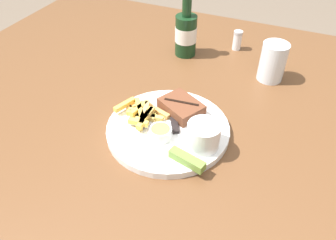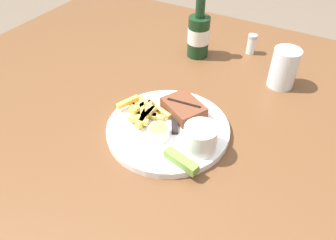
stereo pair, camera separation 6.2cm
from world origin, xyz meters
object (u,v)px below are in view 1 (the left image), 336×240
dinner_plate (168,129)px  salt_shaker (237,40)px  dipping_sauce_cup (160,132)px  pickle_spear (187,160)px  beer_bottle (186,33)px  drinking_glass (273,62)px  knife_utensil (173,115)px  steak_portion (181,107)px  coleslaw_cup (204,135)px  fork_utensil (136,124)px

dinner_plate → salt_shaker: salt_shaker is taller
dipping_sauce_cup → pickle_spear: size_ratio=0.58×
pickle_spear → beer_bottle: size_ratio=0.41×
dipping_sauce_cup → drinking_glass: bearing=63.9°
dinner_plate → dipping_sauce_cup: size_ratio=5.96×
knife_utensil → salt_shaker: bearing=-37.0°
dinner_plate → beer_bottle: beer_bottle is taller
steak_portion → drinking_glass: size_ratio=1.12×
drinking_glass → coleslaw_cup: bearing=-103.3°
dinner_plate → pickle_spear: size_ratio=3.44×
pickle_spear → drinking_glass: 0.44m
dinner_plate → dipping_sauce_cup: (-0.00, -0.04, 0.02)m
dinner_plate → pickle_spear: (0.08, -0.09, 0.02)m
dipping_sauce_cup → salt_shaker: salt_shaker is taller
salt_shaker → steak_portion: bearing=-95.7°
knife_utensil → salt_shaker: size_ratio=2.33×
dipping_sauce_cup → knife_utensil: (-0.00, 0.08, -0.01)m
drinking_glass → pickle_spear: bearing=-103.2°
dinner_plate → fork_utensil: size_ratio=2.28×
coleslaw_cup → steak_portion: bearing=133.8°
dipping_sauce_cup → drinking_glass: drinking_glass is taller
coleslaw_cup → pickle_spear: 0.07m
coleslaw_cup → drinking_glass: drinking_glass is taller
beer_bottle → salt_shaker: 0.18m
pickle_spear → knife_utensil: (-0.09, 0.13, -0.01)m
fork_utensil → drinking_glass: drinking_glass is taller
beer_bottle → drinking_glass: 0.29m
fork_utensil → dipping_sauce_cup: bearing=-32.1°
pickle_spear → salt_shaker: 0.56m
coleslaw_cup → dipping_sauce_cup: (-0.10, -0.01, -0.02)m
beer_bottle → drinking_glass: (0.28, -0.04, -0.02)m
knife_utensil → steak_portion: bearing=-54.3°
dipping_sauce_cup → knife_utensil: size_ratio=0.33×
pickle_spear → beer_bottle: bearing=111.6°
dinner_plate → salt_shaker: 0.47m
dipping_sauce_cup → pickle_spear: dipping_sauce_cup is taller
beer_bottle → pickle_spear: bearing=-68.4°
pickle_spear → fork_utensil: (-0.16, 0.07, -0.01)m
dinner_plate → drinking_glass: bearing=61.2°
fork_utensil → drinking_glass: bearing=35.6°
coleslaw_cup → knife_utensil: (-0.10, 0.07, -0.03)m
fork_utensil → beer_bottle: 0.40m
fork_utensil → knife_utensil: bearing=23.5°
dinner_plate → coleslaw_cup: (0.10, -0.03, 0.04)m
steak_portion → fork_utensil: (-0.08, -0.09, -0.01)m
drinking_glass → salt_shaker: bearing=134.9°
knife_utensil → beer_bottle: 0.35m
knife_utensil → beer_bottle: (-0.10, 0.33, 0.05)m
steak_portion → coleslaw_cup: size_ratio=1.70×
salt_shaker → knife_utensil: bearing=-96.9°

